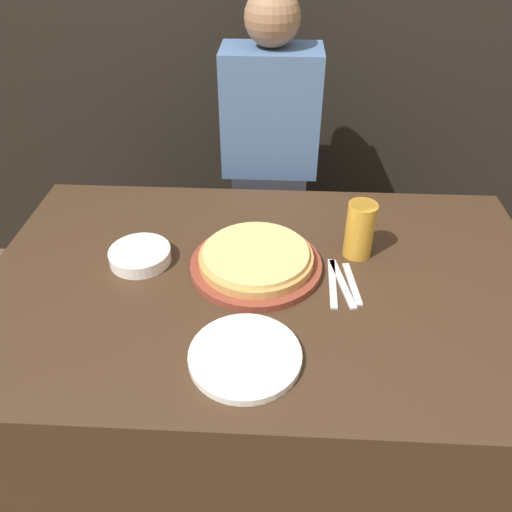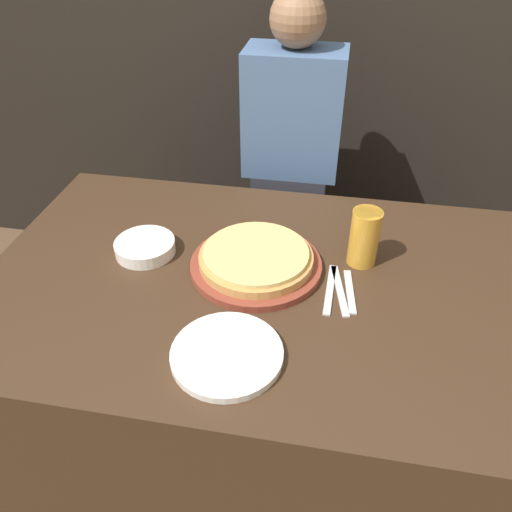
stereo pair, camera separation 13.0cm
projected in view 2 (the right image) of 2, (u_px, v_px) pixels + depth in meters
ground_plane at (262, 435)px, 1.72m from camera, size 12.00×12.00×0.00m
dining_table at (263, 368)px, 1.51m from camera, size 1.47×0.92×0.70m
pizza_on_board at (256, 260)px, 1.31m from camera, size 0.35×0.35×0.06m
beer_glass at (365, 235)px, 1.30m from camera, size 0.08×0.08×0.16m
dinner_plate at (227, 354)px, 1.08m from camera, size 0.25×0.25×0.02m
side_bowl at (145, 247)px, 1.38m from camera, size 0.17×0.17×0.04m
fork at (330, 289)px, 1.26m from camera, size 0.02×0.19×0.00m
dinner_knife at (340, 290)px, 1.25m from camera, size 0.06×0.19×0.00m
spoon at (350, 291)px, 1.25m from camera, size 0.04×0.16×0.00m
diner_person at (290, 182)px, 1.86m from camera, size 0.33×0.20×1.28m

